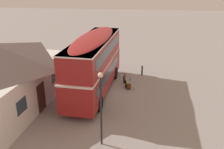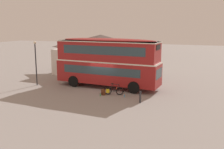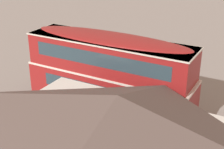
% 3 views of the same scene
% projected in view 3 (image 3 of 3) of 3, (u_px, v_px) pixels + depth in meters
% --- Properties ---
extents(ground_plane, '(120.00, 120.00, 0.00)m').
position_uv_depth(ground_plane, '(117.00, 104.00, 20.62)').
color(ground_plane, gray).
extents(double_decker_bus, '(10.34, 3.15, 4.79)m').
position_uv_depth(double_decker_bus, '(109.00, 70.00, 18.86)').
color(double_decker_bus, black).
rests_on(double_decker_bus, ground).
extents(touring_bicycle, '(1.70, 0.71, 1.03)m').
position_uv_depth(touring_bicycle, '(106.00, 85.00, 22.39)').
color(touring_bicycle, black).
rests_on(touring_bicycle, ground).
extents(backpack_on_ground, '(0.39, 0.38, 0.54)m').
position_uv_depth(backpack_on_ground, '(118.00, 86.00, 22.44)').
color(backpack_on_ground, '#592D19').
rests_on(backpack_on_ground, ground).
extents(water_bottle_green_metal, '(0.07, 0.07, 0.26)m').
position_uv_depth(water_bottle_green_metal, '(122.00, 86.00, 22.82)').
color(water_bottle_green_metal, green).
rests_on(water_bottle_green_metal, ground).
extents(water_bottle_blue_sports, '(0.07, 0.07, 0.26)m').
position_uv_depth(water_bottle_blue_sports, '(93.00, 83.00, 23.28)').
color(water_bottle_blue_sports, '#338CBF').
rests_on(water_bottle_blue_sports, ground).
extents(kerb_bollard, '(0.16, 0.16, 0.97)m').
position_uv_depth(kerb_bollard, '(81.00, 69.00, 24.66)').
color(kerb_bollard, '#333338').
rests_on(kerb_bollard, ground).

